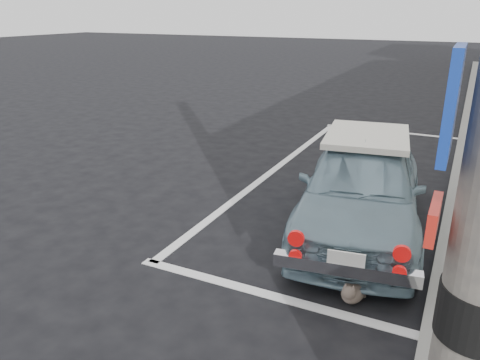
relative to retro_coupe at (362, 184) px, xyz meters
The scene contains 6 objects.
ground 1.67m from the retro_coupe, 124.06° to the right, with size 80.00×80.00×0.00m, color black.
pline_rear 1.93m from the retro_coupe, 101.84° to the right, with size 3.00×0.12×0.01m, color silver.
pline_front 5.25m from the retro_coupe, 94.14° to the left, with size 3.00×0.12×0.01m, color silver.
pline_side 2.53m from the retro_coupe, 136.21° to the left, with size 0.12×7.00×0.01m, color silver.
retro_coupe is the anchor object (origin of this frame).
cat 1.64m from the retro_coupe, 79.01° to the right, with size 0.23×0.49×0.26m.
Camera 1 is at (1.87, -4.02, 2.55)m, focal length 35.00 mm.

